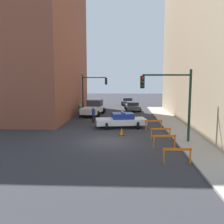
# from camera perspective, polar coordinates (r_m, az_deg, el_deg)

# --- Properties ---
(ground_plane) EXTENTS (120.00, 120.00, 0.00)m
(ground_plane) POSITION_cam_1_polar(r_m,az_deg,el_deg) (18.73, -0.98, -6.77)
(ground_plane) COLOR #2D2D33
(sidewalk_right) EXTENTS (2.40, 44.00, 0.12)m
(sidewalk_right) POSITION_cam_1_polar(r_m,az_deg,el_deg) (19.36, 17.78, -6.48)
(sidewalk_right) COLOR #9E998E
(sidewalk_right) RESTS_ON ground_plane
(building_corner_left) EXTENTS (14.00, 20.00, 21.81)m
(building_corner_left) POSITION_cam_1_polar(r_m,az_deg,el_deg) (35.25, -20.30, 17.41)
(building_corner_left) COLOR brown
(building_corner_left) RESTS_ON ground_plane
(traffic_light_near) EXTENTS (3.64, 0.35, 5.20)m
(traffic_light_near) POSITION_cam_1_polar(r_m,az_deg,el_deg) (18.38, 13.88, 3.89)
(traffic_light_near) COLOR black
(traffic_light_near) RESTS_ON sidewalk_right
(traffic_light_far) EXTENTS (3.44, 0.35, 5.20)m
(traffic_light_far) POSITION_cam_1_polar(r_m,az_deg,el_deg) (34.25, -4.88, 5.52)
(traffic_light_far) COLOR black
(traffic_light_far) RESTS_ON ground_plane
(police_car) EXTENTS (4.94, 2.85, 1.52)m
(police_car) POSITION_cam_1_polar(r_m,az_deg,el_deg) (23.82, 2.13, -1.87)
(police_car) COLOR white
(police_car) RESTS_ON ground_plane
(white_truck) EXTENTS (3.03, 5.59, 1.90)m
(white_truck) POSITION_cam_1_polar(r_m,az_deg,el_deg) (32.11, -4.26, 0.92)
(white_truck) COLOR silver
(white_truck) RESTS_ON ground_plane
(parked_car_near) EXTENTS (2.45, 4.40, 1.31)m
(parked_car_near) POSITION_cam_1_polar(r_m,az_deg,el_deg) (36.31, 4.72, 1.33)
(parked_car_near) COLOR #474C51
(parked_car_near) RESTS_ON ground_plane
(parked_car_mid) EXTENTS (2.29, 4.31, 1.31)m
(parked_car_mid) POSITION_cam_1_polar(r_m,az_deg,el_deg) (44.10, 3.59, 2.46)
(parked_car_mid) COLOR #474C51
(parked_car_mid) RESTS_ON ground_plane
(pedestrian_crossing) EXTENTS (0.46, 0.46, 1.66)m
(pedestrian_crossing) POSITION_cam_1_polar(r_m,az_deg,el_deg) (26.70, -4.26, -0.55)
(pedestrian_crossing) COLOR black
(pedestrian_crossing) RESTS_ON ground_plane
(pedestrian_corner) EXTENTS (0.40, 0.40, 1.66)m
(pedestrian_corner) POSITION_cam_1_polar(r_m,az_deg,el_deg) (30.43, -7.37, 0.42)
(pedestrian_corner) COLOR black
(pedestrian_corner) RESTS_ON ground_plane
(barrier_front) EXTENTS (1.60, 0.18, 0.90)m
(barrier_front) POSITION_cam_1_polar(r_m,az_deg,el_deg) (14.29, 14.66, -9.08)
(barrier_front) COLOR orange
(barrier_front) RESTS_ON ground_plane
(barrier_mid) EXTENTS (1.60, 0.32, 0.90)m
(barrier_mid) POSITION_cam_1_polar(r_m,az_deg,el_deg) (17.27, 11.88, -6.08)
(barrier_mid) COLOR orange
(barrier_mid) RESTS_ON ground_plane
(barrier_back) EXTENTS (1.60, 0.25, 0.90)m
(barrier_back) POSITION_cam_1_polar(r_m,az_deg,el_deg) (19.57, 11.05, -4.43)
(barrier_back) COLOR orange
(barrier_back) RESTS_ON ground_plane
(barrier_corner) EXTENTS (1.58, 0.44, 0.90)m
(barrier_corner) POSITION_cam_1_polar(r_m,az_deg,el_deg) (23.14, 9.49, -2.52)
(barrier_corner) COLOR orange
(barrier_corner) RESTS_ON ground_plane
(traffic_cone) EXTENTS (0.36, 0.36, 0.66)m
(traffic_cone) POSITION_cam_1_polar(r_m,az_deg,el_deg) (20.71, 2.21, -4.46)
(traffic_cone) COLOR black
(traffic_cone) RESTS_ON ground_plane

